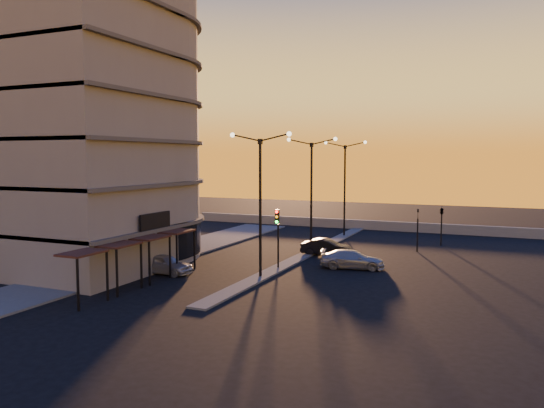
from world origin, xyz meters
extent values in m
plane|color=black|center=(0.00, 0.00, 0.00)|extent=(120.00, 120.00, 0.00)
cube|color=#4E4E4C|center=(-10.50, 4.00, 0.06)|extent=(5.00, 40.00, 0.12)
cube|color=#4E4E4C|center=(0.00, 10.00, 0.06)|extent=(1.20, 36.00, 0.12)
cube|color=slate|center=(2.00, 26.00, 0.50)|extent=(44.00, 0.50, 1.00)
cylinder|color=slate|center=(-14.00, 2.00, 12.50)|extent=(14.00, 14.00, 25.00)
cube|color=slate|center=(-14.00, -3.00, 12.50)|extent=(14.00, 10.00, 25.00)
cylinder|color=black|center=(-14.00, 2.00, 1.60)|extent=(14.16, 14.16, 2.40)
cube|color=black|center=(-6.80, -2.00, 3.60)|extent=(0.15, 3.20, 1.20)
cylinder|color=black|center=(0.00, 0.00, 4.50)|extent=(0.18, 0.18, 9.00)
cube|color=black|center=(0.00, 0.00, 8.90)|extent=(0.25, 0.25, 0.35)
sphere|color=#FFE5B2|center=(-2.00, 0.00, 9.35)|extent=(0.32, 0.32, 0.32)
sphere|color=#FFE5B2|center=(2.00, 0.00, 9.35)|extent=(0.32, 0.32, 0.32)
cylinder|color=black|center=(0.00, 10.00, 4.50)|extent=(0.18, 0.18, 9.00)
cube|color=black|center=(0.00, 10.00, 8.90)|extent=(0.25, 0.25, 0.35)
sphere|color=#FFE5B2|center=(-2.00, 10.00, 9.35)|extent=(0.32, 0.32, 0.32)
sphere|color=#FFE5B2|center=(2.00, 10.00, 9.35)|extent=(0.32, 0.32, 0.32)
cylinder|color=black|center=(0.00, 20.00, 4.50)|extent=(0.18, 0.18, 9.00)
cube|color=black|center=(0.00, 20.00, 8.90)|extent=(0.25, 0.25, 0.35)
sphere|color=#FFE5B2|center=(-2.00, 20.00, 9.35)|extent=(0.32, 0.32, 0.32)
sphere|color=#FFE5B2|center=(2.00, 20.00, 9.35)|extent=(0.32, 0.32, 0.32)
cylinder|color=black|center=(0.00, 3.00, 1.60)|extent=(0.12, 0.12, 3.20)
cube|color=black|center=(0.00, 2.82, 3.75)|extent=(0.28, 0.16, 1.00)
sphere|color=#FF0C05|center=(0.00, 2.72, 4.10)|extent=(0.20, 0.20, 0.20)
sphere|color=orange|center=(0.00, 2.72, 3.75)|extent=(0.20, 0.20, 0.20)
sphere|color=#0CFF26|center=(0.00, 2.72, 3.40)|extent=(0.20, 0.20, 0.20)
cylinder|color=black|center=(8.00, 14.00, 1.40)|extent=(0.12, 0.12, 2.80)
imported|color=black|center=(8.00, 14.00, 3.20)|extent=(0.13, 0.16, 0.80)
cylinder|color=black|center=(9.50, 18.00, 1.40)|extent=(0.12, 0.12, 2.80)
imported|color=black|center=(9.50, 18.00, 3.20)|extent=(0.42, 1.99, 0.80)
imported|color=#B9BBC1|center=(-6.50, -1.48, 0.68)|extent=(4.03, 1.69, 1.36)
imported|color=black|center=(1.52, 9.39, 0.66)|extent=(4.12, 1.73, 1.33)
imported|color=#9C9EA3|center=(4.77, 5.31, 0.66)|extent=(4.80, 2.70, 1.31)
camera|label=1|loc=(14.35, -31.04, 7.89)|focal=35.00mm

